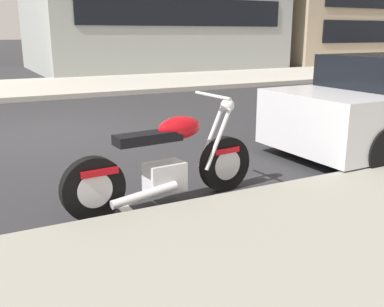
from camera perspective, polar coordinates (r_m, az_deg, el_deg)
name	(u,v)px	position (r m, az deg, el deg)	size (l,w,h in m)	color
ground_plane	(52,134)	(8.25, -17.55, 2.43)	(260.00, 260.00, 0.00)	#28282B
sidewalk_far_curb	(311,73)	(19.88, 15.05, 9.93)	(120.00, 5.00, 0.14)	#ADA89E
parking_stall_stripe	(116,199)	(4.86, -9.82, -5.76)	(0.12, 2.20, 0.01)	silver
parked_motorcycle	(167,165)	(4.55, -3.28, -1.43)	(2.16, 0.62, 1.11)	black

